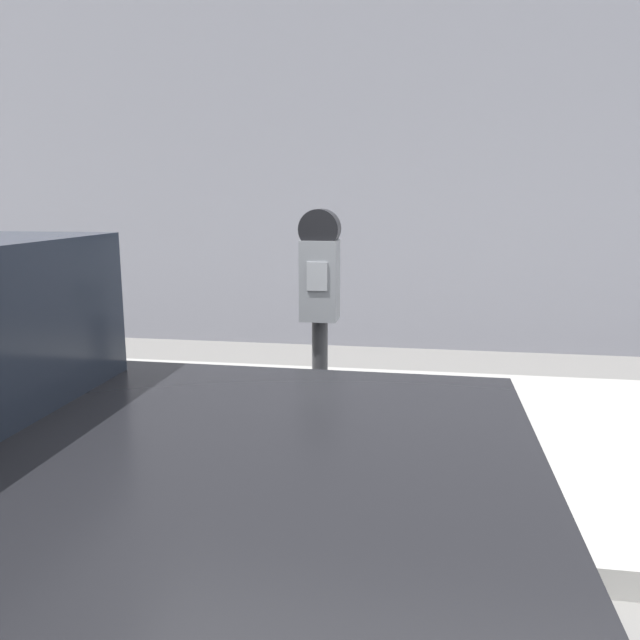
# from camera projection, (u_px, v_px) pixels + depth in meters

# --- Properties ---
(sidewalk) EXTENTS (24.00, 2.80, 0.14)m
(sidewalk) POSITION_uv_depth(u_px,v_px,m) (414.00, 440.00, 3.97)
(sidewalk) COLOR #9E9B96
(sidewalk) RESTS_ON ground_plane
(building_facade) EXTENTS (24.00, 0.30, 6.53)m
(building_facade) POSITION_uv_depth(u_px,v_px,m) (426.00, 25.00, 6.17)
(building_facade) COLOR gray
(building_facade) RESTS_ON ground_plane
(parking_meter) EXTENTS (0.18, 0.16, 1.41)m
(parking_meter) POSITION_uv_depth(u_px,v_px,m) (320.00, 308.00, 2.82)
(parking_meter) COLOR #2D2D30
(parking_meter) RESTS_ON sidewalk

